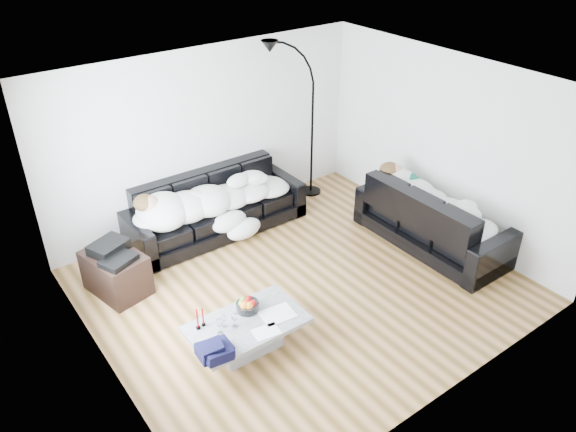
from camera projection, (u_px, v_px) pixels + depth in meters
ground at (302, 286)px, 7.21m from camera, size 5.00×5.00×0.00m
wall_back at (208, 137)px, 8.10m from camera, size 5.00×0.02×2.60m
wall_left at (93, 273)px, 5.27m from camera, size 0.02×4.50×2.60m
wall_right at (445, 146)px, 7.82m from camera, size 0.02×4.50×2.60m
ceiling at (305, 89)px, 5.88m from camera, size 5.00×5.00×0.00m
sofa_back at (216, 205)px, 8.13m from camera, size 2.62×0.91×0.86m
sofa_right at (434, 217)px, 7.82m from camera, size 0.95×2.21×0.90m
sleeper_back at (217, 194)px, 7.99m from camera, size 2.22×0.77×0.44m
sleeper_right at (436, 204)px, 7.71m from camera, size 0.80×1.90×0.46m
teal_cushion at (397, 182)px, 8.12m from camera, size 0.42×0.38×0.20m
coffee_table at (248, 335)px, 6.15m from camera, size 1.27×0.75×0.37m
fruit_bowl at (247, 304)px, 6.20m from camera, size 0.26×0.26×0.16m
wine_glass_a at (224, 321)px, 5.96m from camera, size 0.08×0.08×0.15m
wine_glass_b at (220, 326)px, 5.87m from camera, size 0.08×0.08×0.19m
wine_glass_c at (235, 320)px, 5.95m from camera, size 0.08×0.08×0.19m
candle_left at (197, 319)px, 5.91m from camera, size 0.06×0.06×0.26m
candle_right at (203, 317)px, 5.96m from camera, size 0.04×0.04×0.23m
newspaper_a at (277, 314)px, 6.16m from camera, size 0.40×0.32×0.01m
newspaper_b at (266, 331)px, 5.92m from camera, size 0.31×0.24×0.01m
navy_jacket at (214, 346)px, 5.51m from camera, size 0.37×0.31×0.18m
shoes at (436, 255)px, 7.72m from camera, size 0.55×0.49×0.10m
av_cabinet at (116, 273)px, 6.99m from camera, size 0.70×0.89×0.54m
stereo at (112, 251)px, 6.82m from camera, size 0.54×0.48×0.13m
floor_lamp at (312, 128)px, 8.81m from camera, size 0.90×0.62×2.29m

